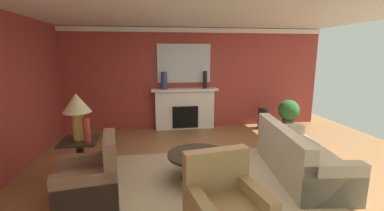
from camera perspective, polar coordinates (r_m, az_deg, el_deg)
The scene contains 19 objects.
ground_plane at distance 4.81m, azimuth 5.09°, elevation -14.11°, with size 8.83×8.83×0.00m, color olive.
wall_fireplace at distance 7.34m, azimuth -0.19°, elevation 5.89°, with size 7.40×0.12×2.74m, color #9E3833.
wall_window at distance 5.17m, azimuth -36.14°, elevation 1.44°, with size 0.12×6.51×2.74m, color #9E3833.
ceiling_panel at distance 4.69m, azimuth 4.82°, elevation 19.96°, with size 7.40×6.51×0.06m, color white.
crown_moulding at distance 7.26m, azimuth -0.11°, elevation 16.03°, with size 7.40×0.08×0.12m, color white.
area_rug at distance 4.55m, azimuth 1.26°, elevation -15.57°, with size 3.68×2.41×0.01m, color tan.
fireplace at distance 7.24m, azimuth -1.58°, elevation -0.91°, with size 1.80×0.35×1.12m.
mantel_mirror at distance 7.20m, azimuth -1.75°, elevation 9.11°, with size 1.44×0.04×1.04m, color silver.
sofa at distance 4.93m, azimuth 21.97°, elevation -10.51°, with size 1.14×2.19×0.85m.
armchair_near_window at distance 4.04m, azimuth -21.06°, elevation -15.23°, with size 0.91×0.91×0.95m.
coffee_table at distance 4.41m, azimuth 1.28°, elevation -11.75°, with size 1.00×1.00×0.45m.
side_table at distance 4.71m, azimuth -22.91°, elevation -10.30°, with size 0.56×0.56×0.70m.
table_lamp at distance 4.48m, azimuth -23.71°, elevation -0.42°, with size 0.44×0.44×0.75m.
vase_mantel_left at distance 7.02m, azimuth -6.05°, elevation 5.40°, with size 0.16×0.16×0.46m, color navy.
vase_mantel_right at distance 7.15m, azimuth 2.83°, elevation 5.61°, with size 0.11×0.11×0.47m, color black.
vase_tall_corner at distance 7.57m, azimuth 15.19°, elevation -2.74°, with size 0.29×0.29×0.55m, color black.
vase_on_side_table at distance 4.41m, azimuth -21.88°, elevation -4.93°, with size 0.11×0.11×0.38m, color #9E3328.
book_red_cover at distance 4.30m, azimuth -0.67°, elevation -10.43°, with size 0.19×0.18×0.04m, color maroon.
potted_plant at distance 7.57m, azimuth 20.20°, elevation -1.38°, with size 0.56×0.56×0.83m.
Camera 1 is at (-1.04, -4.22, 2.06)m, focal length 24.59 mm.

